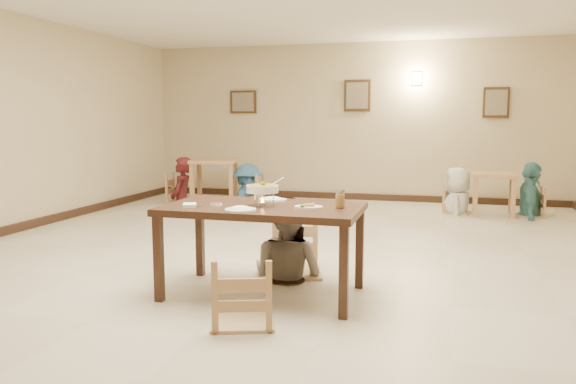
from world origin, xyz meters
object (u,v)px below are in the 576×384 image
(bg_table_right, at_px, (494,181))
(bg_chair_rl, at_px, (458,187))
(drink_glass, at_px, (340,200))
(bg_chair_ll, at_px, (181,175))
(curry_warmer, at_px, (262,189))
(bg_diner_c, at_px, (459,167))
(bg_diner_d, at_px, (532,162))
(bg_chair_lr, at_px, (247,176))
(main_table, at_px, (263,215))
(chair_near, at_px, (242,259))
(bg_diner_a, at_px, (181,157))
(chair_far, at_px, (296,221))
(bg_diner_b, at_px, (247,163))
(bg_chair_rr, at_px, (531,189))
(bg_table_left, at_px, (215,167))
(main_diner, at_px, (288,196))

(bg_table_right, xyz_separation_m, bg_chair_rl, (-0.56, 0.06, -0.11))
(drink_glass, xyz_separation_m, bg_chair_ll, (-3.85, 4.88, -0.35))
(curry_warmer, distance_m, bg_table_right, 5.56)
(bg_diner_c, xyz_separation_m, bg_diner_d, (1.12, -0.03, 0.11))
(drink_glass, xyz_separation_m, bg_chair_lr, (-2.53, 4.84, -0.33))
(main_table, relative_size, curry_warmer, 5.48)
(bg_chair_ll, bearing_deg, chair_near, -159.37)
(bg_diner_a, bearing_deg, bg_chair_ll, -143.92)
(chair_far, distance_m, bg_table_right, 4.84)
(chair_near, distance_m, bg_chair_ll, 6.49)
(bg_table_right, distance_m, bg_diner_b, 4.21)
(bg_chair_ll, xyz_separation_m, bg_chair_lr, (1.32, -0.04, 0.02))
(bg_chair_rr, bearing_deg, main_table, -31.09)
(bg_diner_a, bearing_deg, chair_far, 29.11)
(bg_chair_lr, height_order, bg_chair_rr, bg_chair_lr)
(chair_far, bearing_deg, bg_chair_ll, 112.13)
(chair_near, xyz_separation_m, drink_glass, (0.61, 0.75, 0.37))
(bg_chair_rr, bearing_deg, bg_diner_a, -89.83)
(chair_far, bearing_deg, bg_diner_b, 99.39)
(bg_chair_rr, relative_size, bg_diner_b, 0.57)
(main_table, bearing_deg, chair_near, -84.41)
(bg_table_right, xyz_separation_m, bg_diner_a, (-5.52, -0.09, 0.30))
(bg_chair_rr, xyz_separation_m, bg_diner_b, (-4.76, -0.16, 0.33))
(drink_glass, height_order, bg_table_left, drink_glass)
(chair_far, xyz_separation_m, bg_diner_a, (-3.29, 4.20, 0.31))
(drink_glass, height_order, bg_chair_rr, drink_glass)
(chair_far, relative_size, curry_warmer, 3.49)
(main_diner, xyz_separation_m, bg_table_right, (2.28, 4.42, -0.26))
(bg_chair_lr, bearing_deg, bg_table_right, 89.49)
(main_diner, relative_size, bg_table_left, 1.63)
(bg_diner_a, bearing_deg, bg_table_left, 83.57)
(chair_far, xyz_separation_m, bg_diner_b, (-1.97, 4.16, 0.22))
(chair_far, xyz_separation_m, drink_glass, (0.56, -0.68, 0.33))
(main_diner, distance_m, bg_diner_b, 4.70)
(bg_chair_rl, xyz_separation_m, bg_chair_rr, (1.12, -0.03, -0.00))
(chair_far, xyz_separation_m, bg_table_left, (-2.63, 4.23, 0.14))
(bg_table_left, bearing_deg, bg_diner_d, 1.04)
(bg_chair_lr, bearing_deg, bg_diner_a, -93.85)
(main_diner, height_order, bg_chair_ll, main_diner)
(bg_chair_rl, bearing_deg, curry_warmer, 172.88)
(bg_chair_rr, bearing_deg, drink_glass, -25.08)
(main_table, distance_m, bg_chair_rr, 5.82)
(chair_far, relative_size, bg_diner_d, 0.63)
(chair_near, xyz_separation_m, bg_table_left, (-2.58, 5.65, 0.18))
(curry_warmer, relative_size, bg_chair_rr, 0.36)
(drink_glass, height_order, bg_chair_rl, drink_glass)
(bg_diner_a, bearing_deg, bg_chair_rr, 82.28)
(bg_chair_ll, distance_m, bg_diner_c, 4.97)
(main_diner, bearing_deg, bg_diner_a, -34.57)
(bg_diner_b, bearing_deg, main_diner, -163.06)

